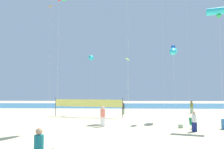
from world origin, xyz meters
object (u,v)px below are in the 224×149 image
at_px(mother_figure, 39,148).
at_px(kite_cyan_delta, 91,58).
at_px(folding_beach_chair, 193,123).
at_px(kite_cyan_tube, 219,11).
at_px(beachgoer_coral_shirt, 103,115).
at_px(kite_orange_diamond, 50,7).
at_px(beach_handbag, 181,126).
at_px(kite_cyan_inflatable, 173,51).
at_px(kite_lime_diamond, 128,59).
at_px(volleyball_net, 88,104).
at_px(beachgoer_olive_shirt, 192,107).
at_px(beachgoer_charcoal_shirt, 123,108).
at_px(beachgoer_white_shirt, 194,121).

bearing_deg(mother_figure, kite_cyan_delta, 91.05).
relative_size(mother_figure, folding_beach_chair, 1.86).
height_order(mother_figure, kite_cyan_delta, kite_cyan_delta).
height_order(folding_beach_chair, kite_cyan_tube, kite_cyan_tube).
bearing_deg(beachgoer_coral_shirt, kite_orange_diamond, -85.87).
xyz_separation_m(beach_handbag, kite_cyan_inflatable, (0.80, 5.01, 7.49)).
distance_m(mother_figure, kite_lime_diamond, 26.27).
bearing_deg(folding_beach_chair, kite_cyan_inflatable, 114.93).
height_order(beach_handbag, kite_lime_diamond, kite_lime_diamond).
xyz_separation_m(kite_cyan_tube, kite_orange_diamond, (-20.70, 13.47, 6.10)).
bearing_deg(kite_lime_diamond, volleyball_net, -129.21).
relative_size(mother_figure, beachgoer_coral_shirt, 0.89).
bearing_deg(kite_cyan_delta, kite_cyan_tube, -47.95).
height_order(beachgoer_coral_shirt, kite_cyan_tube, kite_cyan_tube).
xyz_separation_m(beach_handbag, kite_cyan_tube, (4.21, 1.23, 10.60)).
relative_size(beach_handbag, kite_orange_diamond, 0.02).
relative_size(beachgoer_olive_shirt, kite_cyan_tube, 0.17).
height_order(beachgoer_olive_shirt, kite_cyan_delta, kite_cyan_delta).
relative_size(mother_figure, beachgoer_olive_shirt, 0.90).
height_order(beachgoer_olive_shirt, kite_orange_diamond, kite_orange_diamond).
bearing_deg(volleyball_net, beachgoer_coral_shirt, -71.78).
relative_size(folding_beach_chair, kite_cyan_tube, 0.08).
bearing_deg(volleyball_net, mother_figure, -87.73).
height_order(mother_figure, kite_cyan_inflatable, kite_cyan_inflatable).
distance_m(folding_beach_chair, kite_cyan_inflatable, 8.90).
distance_m(beachgoer_coral_shirt, kite_cyan_inflatable, 11.04).
bearing_deg(volleyball_net, kite_lime_diamond, 50.79).
distance_m(beachgoer_charcoal_shirt, kite_cyan_inflatable, 10.97).
relative_size(kite_cyan_tube, kite_cyan_inflatable, 1.34).
relative_size(mother_figure, kite_cyan_tube, 0.15).
height_order(volleyball_net, kite_cyan_tube, kite_cyan_tube).
xyz_separation_m(volleyball_net, beach_handbag, (9.18, -7.82, -1.49)).
xyz_separation_m(mother_figure, beachgoer_olive_shirt, (13.77, 23.73, 0.10)).
height_order(beachgoer_coral_shirt, beachgoer_olive_shirt, beachgoer_coral_shirt).
bearing_deg(kite_lime_diamond, beachgoer_coral_shirt, -101.78).
bearing_deg(kite_cyan_delta, beachgoer_white_shirt, -60.53).
relative_size(beachgoer_coral_shirt, beach_handbag, 5.01).
xyz_separation_m(mother_figure, kite_cyan_tube, (12.66, 11.71, 9.86)).
xyz_separation_m(beachgoer_coral_shirt, kite_lime_diamond, (2.89, 13.85, 7.19)).
relative_size(beachgoer_coral_shirt, kite_cyan_delta, 0.20).
height_order(beachgoer_charcoal_shirt, folding_beach_chair, beachgoer_charcoal_shirt).
bearing_deg(kite_lime_diamond, kite_cyan_delta, 156.84).
bearing_deg(kite_lime_diamond, kite_cyan_tube, -58.34).
bearing_deg(kite_cyan_inflatable, volleyball_net, 164.26).
bearing_deg(beachgoer_olive_shirt, beachgoer_charcoal_shirt, -113.77).
bearing_deg(kite_orange_diamond, folding_beach_chair, -40.58).
relative_size(beachgoer_charcoal_shirt, beachgoer_white_shirt, 1.04).
height_order(beachgoer_olive_shirt, beach_handbag, beachgoer_olive_shirt).
xyz_separation_m(folding_beach_chair, kite_cyan_tube, (3.23, 1.49, 10.28)).
bearing_deg(beachgoer_charcoal_shirt, volleyball_net, 145.50).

